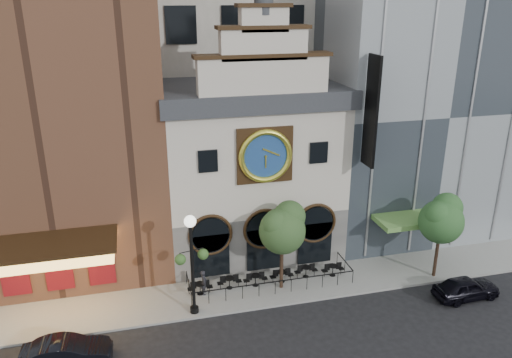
{
  "coord_description": "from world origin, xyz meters",
  "views": [
    {
      "loc": [
        -7.83,
        -24.83,
        17.96
      ],
      "look_at": [
        -0.04,
        6.0,
        6.22
      ],
      "focal_mm": 35.0,
      "sensor_mm": 36.0,
      "label": 1
    }
  ],
  "objects": [
    {
      "name": "bistro_3",
      "position": [
        0.81,
        2.48,
        0.61
      ],
      "size": [
        1.58,
        0.68,
        0.9
      ],
      "color": "black",
      "rests_on": "sidewalk"
    },
    {
      "name": "clock_building",
      "position": [
        0.0,
        7.82,
        6.69
      ],
      "size": [
        12.6,
        8.78,
        18.65
      ],
      "color": "#605E5B",
      "rests_on": "ground"
    },
    {
      "name": "cafe_railing",
      "position": [
        0.0,
        2.5,
        0.6
      ],
      "size": [
        10.6,
        2.6,
        0.9
      ],
      "primitive_type": null,
      "color": "black",
      "rests_on": "sidewalk"
    },
    {
      "name": "bistro_2",
      "position": [
        -0.98,
        2.47,
        0.61
      ],
      "size": [
        1.58,
        0.68,
        0.9
      ],
      "color": "black",
      "rests_on": "sidewalk"
    },
    {
      "name": "theater_building",
      "position": [
        -13.0,
        9.96,
        12.6
      ],
      "size": [
        14.0,
        15.6,
        25.0
      ],
      "color": "brown",
      "rests_on": "ground"
    },
    {
      "name": "sidewalk",
      "position": [
        0.0,
        2.5,
        0.07
      ],
      "size": [
        44.0,
        5.0,
        0.15
      ],
      "primitive_type": "cube",
      "color": "gray",
      "rests_on": "ground"
    },
    {
      "name": "bistro_1",
      "position": [
        -2.68,
        2.57,
        0.61
      ],
      "size": [
        1.58,
        0.68,
        0.9
      ],
      "color": "black",
      "rests_on": "sidewalk"
    },
    {
      "name": "tree_right",
      "position": [
        11.08,
        0.76,
        4.39
      ],
      "size": [
        3.0,
        2.89,
        5.79
      ],
      "color": "#382619",
      "rests_on": "sidewalk"
    },
    {
      "name": "bistro_5",
      "position": [
        4.39,
        2.39,
        0.61
      ],
      "size": [
        1.58,
        0.68,
        0.9
      ],
      "color": "black",
      "rests_on": "sidewalk"
    },
    {
      "name": "car_right",
      "position": [
        11.57,
        -1.91,
        0.72
      ],
      "size": [
        4.28,
        1.84,
        1.44
      ],
      "primitive_type": "imported",
      "rotation": [
        0.0,
        0.0,
        1.61
      ],
      "color": "black",
      "rests_on": "ground"
    },
    {
      "name": "retail_building",
      "position": [
        12.99,
        9.99,
        10.14
      ],
      "size": [
        14.0,
        14.4,
        20.0
      ],
      "color": "gray",
      "rests_on": "ground"
    },
    {
      "name": "ground",
      "position": [
        0.0,
        0.0,
        0.0
      ],
      "size": [
        120.0,
        120.0,
        0.0
      ],
      "primitive_type": "plane",
      "color": "black",
      "rests_on": "ground"
    },
    {
      "name": "tree_left",
      "position": [
        0.65,
        1.91,
        4.43
      ],
      "size": [
        3.03,
        2.92,
        5.84
      ],
      "color": "#382619",
      "rests_on": "sidewalk"
    },
    {
      "name": "car_left",
      "position": [
        -12.16,
        -2.17,
        0.74
      ],
      "size": [
        4.56,
        1.72,
        1.49
      ],
      "primitive_type": "imported",
      "rotation": [
        0.0,
        0.0,
        1.54
      ],
      "color": "black",
      "rests_on": "ground"
    },
    {
      "name": "lamppost",
      "position": [
        -5.22,
        0.54,
        4.06
      ],
      "size": [
        1.99,
        0.95,
        6.32
      ],
      "rotation": [
        0.0,
        0.0,
        0.23
      ],
      "color": "black",
      "rests_on": "sidewalk"
    },
    {
      "name": "bistro_4",
      "position": [
        2.57,
        2.67,
        0.61
      ],
      "size": [
        1.58,
        0.68,
        0.9
      ],
      "color": "black",
      "rests_on": "sidewalk"
    },
    {
      "name": "bistro_0",
      "position": [
        -4.61,
        2.36,
        0.61
      ],
      "size": [
        1.58,
        0.68,
        0.9
      ],
      "color": "black",
      "rests_on": "sidewalk"
    },
    {
      "name": "pedestrian",
      "position": [
        -4.36,
        2.34,
        0.98
      ],
      "size": [
        0.44,
        0.63,
        1.66
      ],
      "primitive_type": "imported",
      "rotation": [
        0.0,
        0.0,
        1.5
      ],
      "color": "#222227",
      "rests_on": "sidewalk"
    }
  ]
}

